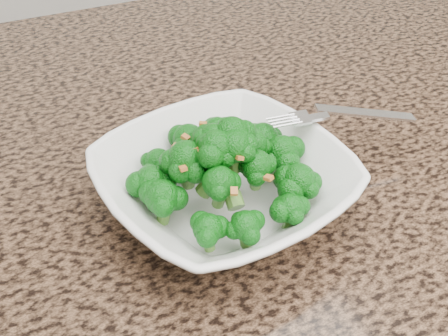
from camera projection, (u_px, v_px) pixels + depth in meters
name	position (u px, v px, depth m)	size (l,w,h in m)	color
granite_counter	(314.00, 164.00, 0.66)	(1.64, 1.04, 0.03)	brown
bowl	(224.00, 184.00, 0.56)	(0.24, 0.24, 0.06)	white
broccoli_pile	(224.00, 133.00, 0.52)	(0.21, 0.21, 0.06)	#0B640E
garlic_topping	(224.00, 100.00, 0.50)	(0.13, 0.13, 0.01)	#B66E2C
fork	(321.00, 116.00, 0.59)	(0.19, 0.03, 0.01)	silver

